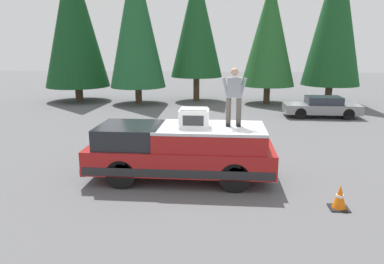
# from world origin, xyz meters

# --- Properties ---
(ground_plane) EXTENTS (90.00, 90.00, 0.00)m
(ground_plane) POSITION_xyz_m (0.00, 0.00, 0.00)
(ground_plane) COLOR #565659
(pickup_truck) EXTENTS (2.01, 5.54, 1.65)m
(pickup_truck) POSITION_xyz_m (-0.07, 0.76, 0.87)
(pickup_truck) COLOR maroon
(pickup_truck) RESTS_ON ground
(compressor_unit) EXTENTS (0.65, 0.84, 0.56)m
(compressor_unit) POSITION_xyz_m (-0.22, 0.35, 1.93)
(compressor_unit) COLOR silver
(compressor_unit) RESTS_ON pickup_truck
(person_on_truck_bed) EXTENTS (0.29, 0.72, 1.69)m
(person_on_truck_bed) POSITION_xyz_m (0.06, -0.79, 2.55)
(person_on_truck_bed) COLOR #423D38
(person_on_truck_bed) RESTS_ON pickup_truck
(parked_car_grey) EXTENTS (1.64, 4.10, 1.16)m
(parked_car_grey) POSITION_xyz_m (10.33, -5.99, 0.58)
(parked_car_grey) COLOR gray
(parked_car_grey) RESTS_ON ground
(traffic_cone) EXTENTS (0.47, 0.47, 0.62)m
(traffic_cone) POSITION_xyz_m (-1.82, -3.41, 0.29)
(traffic_cone) COLOR black
(traffic_cone) RESTS_ON ground
(conifer_far_left) EXTENTS (3.83, 3.83, 10.52)m
(conifer_far_left) POSITION_xyz_m (15.26, -7.67, 5.90)
(conifer_far_left) COLOR #4C3826
(conifer_far_left) RESTS_ON ground
(conifer_left) EXTENTS (3.60, 3.60, 8.31)m
(conifer_left) POSITION_xyz_m (15.04, -3.46, 4.76)
(conifer_left) COLOR #4C3826
(conifer_left) RESTS_ON ground
(conifer_center_left) EXTENTS (3.64, 3.64, 9.25)m
(conifer_center_left) POSITION_xyz_m (15.90, 1.48, 5.48)
(conifer_center_left) COLOR #4C3826
(conifer_center_left) RESTS_ON ground
(conifer_center_right) EXTENTS (3.75, 3.75, 9.97)m
(conifer_center_right) POSITION_xyz_m (14.22, 5.35, 5.55)
(conifer_center_right) COLOR #4C3826
(conifer_center_right) RESTS_ON ground
(conifer_right) EXTENTS (4.46, 4.46, 10.34)m
(conifer_right) POSITION_xyz_m (15.07, 9.92, 5.69)
(conifer_right) COLOR #4C3826
(conifer_right) RESTS_ON ground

